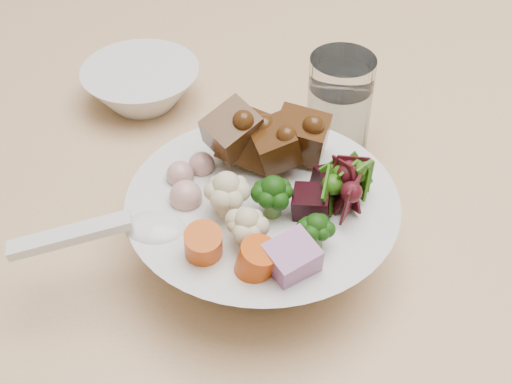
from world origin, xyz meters
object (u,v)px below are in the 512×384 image
Objects in this scene: food_bowl at (265,223)px; side_bowl at (142,86)px; chair_far at (458,19)px; water_glass at (339,110)px; dining_table at (480,222)px.

food_bowl reaches higher than side_bowl.
chair_far reaches higher than water_glass.
dining_table is at bearing -9.60° from side_bowl.
water_glass reaches higher than side_bowl.
chair_far is 0.84m from water_glass.
food_bowl is at bearing -106.34° from chair_far.
dining_table is 16.08× the size of water_glass.
water_glass reaches higher than dining_table.
water_glass is at bearing -14.41° from side_bowl.
chair_far is 7.12× the size of side_bowl.
chair_far is (0.06, 0.76, -0.16)m from dining_table.
water_glass is (0.06, 0.16, 0.01)m from food_bowl.
side_bowl is (-0.39, 0.07, 0.10)m from dining_table.
food_bowl is (-0.22, -0.15, 0.12)m from dining_table.
dining_table is 7.69× the size of food_bowl.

